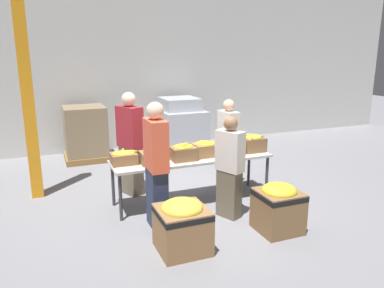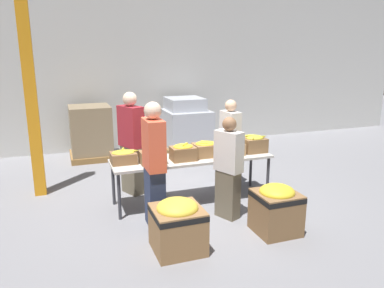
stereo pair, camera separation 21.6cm
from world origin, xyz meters
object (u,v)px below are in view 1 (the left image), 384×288
sorting_table (192,161)px  banana_box_5 (253,143)px  banana_box_4 (231,147)px  banana_box_2 (183,152)px  support_pillar (26,78)px  volunteer_0 (228,143)px  volunteer_3 (156,166)px  banana_box_3 (205,148)px  pallet_stack_2 (180,125)px  volunteer_2 (130,145)px  banana_box_1 (153,156)px  banana_box_0 (124,157)px  pallet_stack_1 (86,134)px  donation_bin_0 (182,224)px  donation_bin_1 (278,206)px  pallet_stack_0 (182,131)px  volunteer_1 (230,168)px

sorting_table → banana_box_5: 1.12m
sorting_table → banana_box_4: banana_box_4 is taller
banana_box_2 → support_pillar: 2.77m
volunteer_0 → volunteer_3: (-1.72, -1.18, 0.10)m
banana_box_2 → banana_box_3: 0.42m
banana_box_4 → pallet_stack_2: pallet_stack_2 is taller
banana_box_4 → volunteer_2: 1.69m
volunteer_0 → support_pillar: support_pillar is taller
banana_box_2 → banana_box_3: (0.41, 0.09, -0.01)m
sorting_table → pallet_stack_2: (0.95, 3.16, -0.06)m
banana_box_1 → banana_box_2: (0.49, -0.01, 0.01)m
banana_box_0 → banana_box_2: (0.91, -0.16, 0.03)m
banana_box_2 → banana_box_3: bearing=12.3°
banana_box_0 → pallet_stack_1: pallet_stack_1 is taller
banana_box_2 → donation_bin_0: 1.52m
donation_bin_1 → support_pillar: (-3.07, 2.60, 1.64)m
volunteer_2 → pallet_stack_2: bearing=119.9°
volunteer_0 → pallet_stack_1: 3.45m
volunteer_3 → banana_box_5: bearing=-71.6°
banana_box_1 → donation_bin_1: 1.98m
pallet_stack_0 → support_pillar: bearing=-150.8°
banana_box_1 → volunteer_2: volunteer_2 is taller
sorting_table → pallet_stack_2: 3.30m
volunteer_1 → banana_box_2: bearing=10.6°
banana_box_4 → support_pillar: support_pillar is taller
banana_box_4 → banana_box_3: bearing=175.0°
donation_bin_0 → donation_bin_1: (1.40, 0.00, 0.01)m
donation_bin_1 → donation_bin_0: bearing=180.0°
banana_box_3 → volunteer_1: size_ratio=0.25×
pallet_stack_2 → volunteer_2: bearing=-126.1°
banana_box_3 → pallet_stack_1: size_ratio=0.31×
banana_box_5 → pallet_stack_0: bearing=92.5°
donation_bin_1 → pallet_stack_0: pallet_stack_0 is taller
pallet_stack_1 → banana_box_5: bearing=-53.0°
banana_box_1 → volunteer_1: 1.18m
volunteer_2 → support_pillar: support_pillar is taller
support_pillar → banana_box_2: bearing=-30.2°
banana_box_3 → pallet_stack_1: pallet_stack_1 is taller
banana_box_2 → volunteer_0: 1.28m
banana_box_3 → pallet_stack_2: bearing=77.2°
volunteer_2 → volunteer_3: volunteer_3 is taller
pallet_stack_1 → pallet_stack_2: pallet_stack_2 is taller
banana_box_2 → volunteer_3: 0.83m
volunteer_2 → pallet_stack_0: bearing=118.4°
volunteer_3 → sorting_table: bearing=-49.9°
volunteer_1 → volunteer_2: 1.85m
volunteer_2 → support_pillar: size_ratio=0.44×
volunteer_3 → donation_bin_1: bearing=-116.3°
volunteer_2 → volunteer_3: 1.35m
banana_box_0 → volunteer_2: volunteer_2 is taller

